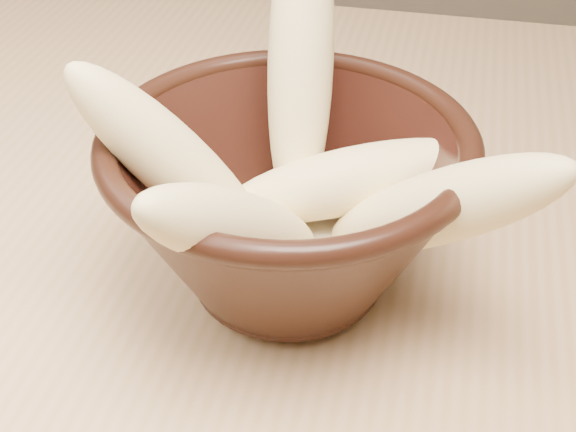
% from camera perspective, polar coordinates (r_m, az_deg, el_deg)
% --- Properties ---
extents(table, '(1.20, 0.80, 0.75)m').
position_cam_1_polar(table, '(0.67, 11.81, -5.85)').
color(table, tan).
rests_on(table, ground).
extents(bowl, '(0.23, 0.23, 0.13)m').
position_cam_1_polar(bowl, '(0.51, -0.00, 0.98)').
color(bowl, black).
rests_on(bowl, table).
extents(milk_puddle, '(0.13, 0.13, 0.02)m').
position_cam_1_polar(milk_puddle, '(0.52, 0.00, -1.78)').
color(milk_puddle, beige).
rests_on(milk_puddle, bowl).
extents(banana_upright, '(0.06, 0.14, 0.20)m').
position_cam_1_polar(banana_upright, '(0.53, 0.90, 11.02)').
color(banana_upright, '#F9E793').
rests_on(banana_upright, bowl).
extents(banana_left, '(0.14, 0.08, 0.15)m').
position_cam_1_polar(banana_left, '(0.48, -8.22, 3.86)').
color(banana_left, '#F9E793').
rests_on(banana_left, bowl).
extents(banana_right, '(0.17, 0.10, 0.14)m').
position_cam_1_polar(banana_right, '(0.46, 10.72, 0.60)').
color(banana_right, '#F9E793').
rests_on(banana_right, bowl).
extents(banana_across, '(0.17, 0.10, 0.07)m').
position_cam_1_polar(banana_across, '(0.51, 4.40, 2.50)').
color(banana_across, '#F9E793').
rests_on(banana_across, bowl).
extents(banana_front, '(0.11, 0.16, 0.14)m').
position_cam_1_polar(banana_front, '(0.44, -3.74, -0.90)').
color(banana_front, '#F9E793').
rests_on(banana_front, bowl).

